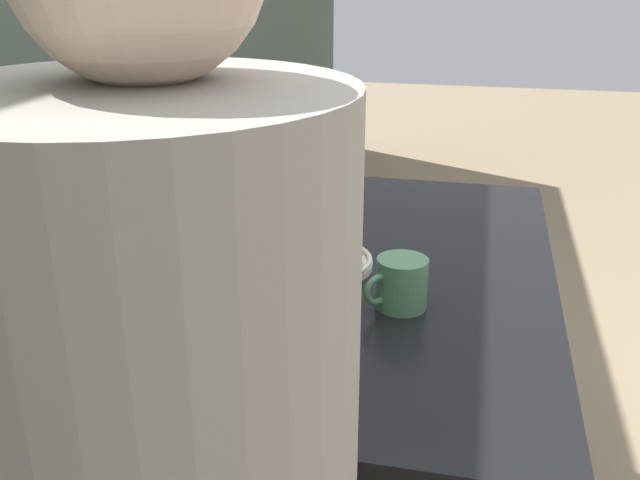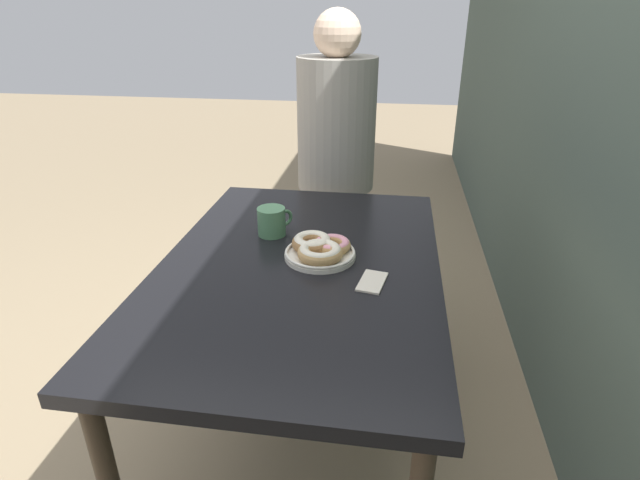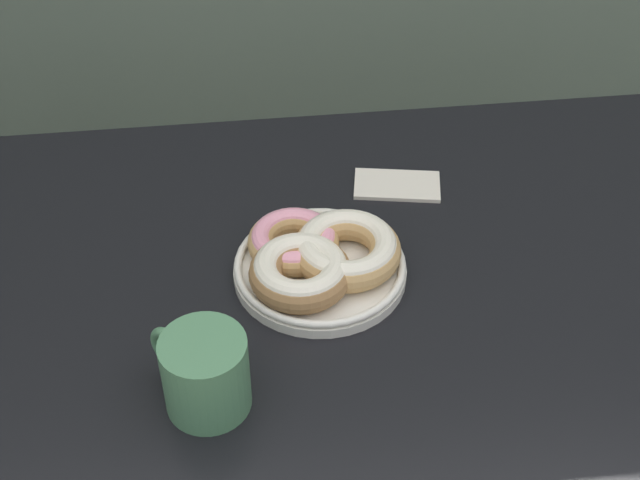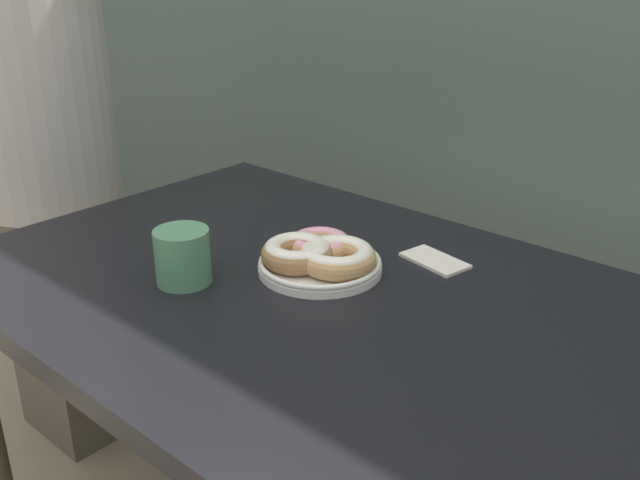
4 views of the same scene
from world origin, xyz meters
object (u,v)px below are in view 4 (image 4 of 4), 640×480
Objects in this scene: donut_plate at (319,255)px; coffee_mug at (183,255)px; napkin at (435,260)px; person_figure at (45,163)px; dining_table at (316,327)px.

coffee_mug is at bearing -128.03° from donut_plate.
coffee_mug is 0.45m from napkin.
donut_plate is 0.17× the size of person_figure.
person_figure is 1.01m from napkin.
person_figure reaches higher than donut_plate.
napkin is (0.99, 0.22, -0.04)m from person_figure.
dining_table is 0.25m from napkin.
napkin reaches higher than dining_table.
coffee_mug reaches higher than dining_table.
donut_plate is at bearing 3.51° from person_figure.
donut_plate reaches higher than napkin.
napkin is (0.28, 0.35, -0.05)m from coffee_mug.
dining_table is 11.45× the size of coffee_mug.
coffee_mug is (-0.19, -0.13, 0.12)m from dining_table.
person_figure is 10.99× the size of napkin.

